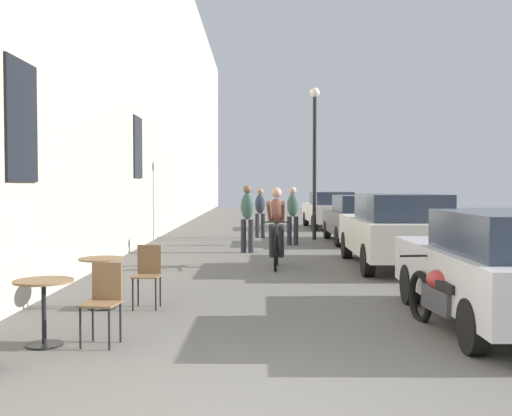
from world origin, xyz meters
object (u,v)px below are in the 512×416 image
object	(u,v)px
cafe_chair_near_toward_street	(104,297)
pedestrian_far	(260,210)
cyclist_on_bicycle	(277,229)
parked_car_second	(397,229)
pedestrian_mid	(293,212)
parked_car_nearest	(502,267)
cafe_table_mid	(102,272)
street_lamp	(315,144)
cafe_chair_mid_toward_street	(148,271)
cafe_table_near	(44,298)
parked_motorcycle	(444,300)
pedestrian_near	(248,215)
parked_car_fourth	(330,209)
parked_car_third	(359,218)

from	to	relation	value
cafe_chair_near_toward_street	pedestrian_far	distance (m)	13.79
cyclist_on_bicycle	parked_car_second	size ratio (longest dim) A/B	0.40
pedestrian_mid	parked_car_second	distance (m)	5.25
pedestrian_far	parked_car_nearest	distance (m)	13.20
cafe_table_mid	parked_car_second	xyz separation A→B (m)	(5.19, 4.33, 0.30)
pedestrian_far	street_lamp	xyz separation A→B (m)	(1.75, -0.76, 2.17)
cafe_table_mid	street_lamp	world-z (taller)	street_lamp
cafe_chair_mid_toward_street	cafe_table_near	bearing A→B (deg)	-110.16
parked_car_nearest	parked_motorcycle	distance (m)	0.95
pedestrian_near	parked_car_nearest	bearing A→B (deg)	-68.70
cafe_table_near	parked_motorcycle	world-z (taller)	parked_motorcycle
street_lamp	parked_car_nearest	distance (m)	12.40
cafe_chair_mid_toward_street	street_lamp	size ratio (longest dim) A/B	0.18
pedestrian_far	parked_car_second	world-z (taller)	pedestrian_far
cyclist_on_bicycle	pedestrian_far	distance (m)	7.30
cyclist_on_bicycle	parked_car_fourth	distance (m)	12.09
street_lamp	parked_car_fourth	distance (m)	5.88
parked_car_third	cafe_table_near	bearing A→B (deg)	-114.55
pedestrian_mid	parked_car_third	distance (m)	2.19
parked_car_second	cyclist_on_bicycle	bearing A→B (deg)	177.47
cafe_chair_mid_toward_street	pedestrian_near	distance (m)	7.26
cafe_chair_near_toward_street	parked_car_nearest	world-z (taller)	parked_car_nearest
parked_car_nearest	parked_car_second	bearing A→B (deg)	90.27
parked_car_nearest	parked_car_second	world-z (taller)	parked_car_second
cafe_table_near	pedestrian_far	size ratio (longest dim) A/B	0.43
cafe_table_mid	parked_car_third	bearing A→B (deg)	61.78
cafe_chair_mid_toward_street	pedestrian_near	world-z (taller)	pedestrian_near
street_lamp	parked_car_fourth	world-z (taller)	street_lamp
pedestrian_near	parked_car_second	size ratio (longest dim) A/B	0.40
cafe_table_mid	parked_car_second	distance (m)	6.76
parked_motorcycle	pedestrian_far	bearing A→B (deg)	98.88
cafe_table_near	pedestrian_mid	size ratio (longest dim) A/B	0.42
cafe_table_mid	cafe_table_near	bearing A→B (deg)	-93.41
pedestrian_far	parked_motorcycle	world-z (taller)	pedestrian_far
cafe_table_mid	pedestrian_mid	bearing A→B (deg)	70.45
parked_car_second	cafe_table_near	bearing A→B (deg)	-129.99
cafe_chair_mid_toward_street	parked_car_second	xyz separation A→B (m)	(4.54, 4.25, 0.30)
pedestrian_mid	pedestrian_far	xyz separation A→B (m)	(-0.94, 2.52, -0.03)
cyclist_on_bicycle	street_lamp	bearing A→B (deg)	77.49
parked_car_third	cafe_chair_mid_toward_street	bearing A→B (deg)	-115.44
cafe_table_mid	street_lamp	size ratio (longest dim) A/B	0.15
parked_car_second	parked_car_third	bearing A→B (deg)	88.50
cafe_chair_mid_toward_street	parked_car_fourth	distance (m)	16.82
parked_car_third	cyclist_on_bicycle	bearing A→B (deg)	-116.18
cafe_table_mid	cafe_chair_mid_toward_street	bearing A→B (deg)	6.75
cafe_table_mid	parked_car_second	size ratio (longest dim) A/B	0.16
cyclist_on_bicycle	pedestrian_mid	world-z (taller)	pedestrian_mid
cafe_chair_near_toward_street	cafe_table_mid	size ratio (longest dim) A/B	1.24
cafe_chair_near_toward_street	parked_car_second	bearing A→B (deg)	53.19
cafe_chair_near_toward_street	cyclist_on_bicycle	size ratio (longest dim) A/B	0.51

